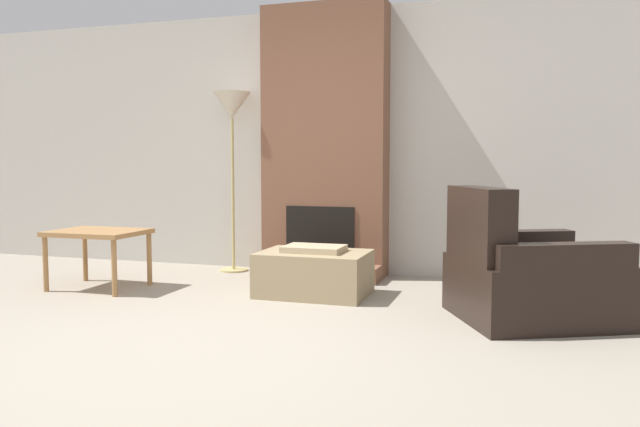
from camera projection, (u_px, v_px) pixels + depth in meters
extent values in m
plane|color=gray|center=(207.00, 343.00, 3.80)|extent=(24.00, 24.00, 0.00)
cube|color=#BCB7AD|center=(330.00, 142.00, 6.21)|extent=(8.36, 0.06, 2.60)
cube|color=brown|center=(325.00, 142.00, 6.03)|extent=(1.21, 0.32, 2.60)
cube|color=brown|center=(316.00, 272.00, 5.86)|extent=(1.21, 0.26, 0.15)
cube|color=black|center=(320.00, 234.00, 5.95)|extent=(0.68, 0.02, 0.53)
cube|color=#998460|center=(314.00, 273.00, 5.16)|extent=(0.88, 0.62, 0.36)
cube|color=tan|center=(314.00, 249.00, 5.14)|extent=(0.49, 0.34, 0.05)
cube|color=black|center=(535.00, 290.00, 4.34)|extent=(1.32, 1.26, 0.42)
cube|color=black|center=(479.00, 255.00, 4.27)|extent=(0.50, 0.76, 0.93)
cube|color=black|center=(563.00, 289.00, 3.97)|extent=(0.90, 0.54, 0.59)
cube|color=black|center=(511.00, 269.00, 4.71)|extent=(0.90, 0.54, 0.59)
cube|color=#9E7042|center=(98.00, 232.00, 5.42)|extent=(0.77, 0.59, 0.04)
cylinder|color=#9E7042|center=(46.00, 264.00, 5.30)|extent=(0.04, 0.04, 0.47)
cylinder|color=#9E7042|center=(114.00, 268.00, 5.09)|extent=(0.04, 0.04, 0.47)
cylinder|color=#9E7042|center=(85.00, 256.00, 5.78)|extent=(0.04, 0.04, 0.47)
cylinder|color=#9E7042|center=(149.00, 259.00, 5.58)|extent=(0.04, 0.04, 0.47)
cylinder|color=tan|center=(234.00, 270.00, 6.34)|extent=(0.28, 0.28, 0.02)
cylinder|color=tan|center=(233.00, 194.00, 6.28)|extent=(0.03, 0.03, 1.52)
cone|color=beige|center=(232.00, 105.00, 6.20)|extent=(0.37, 0.37, 0.26)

